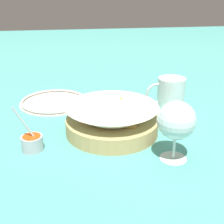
% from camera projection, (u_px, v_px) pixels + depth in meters
% --- Properties ---
extents(ground_plane, '(4.00, 4.00, 0.00)m').
position_uv_depth(ground_plane, '(118.00, 134.00, 0.89)').
color(ground_plane, teal).
extents(food_basket, '(0.26, 0.26, 0.09)m').
position_uv_depth(food_basket, '(112.00, 121.00, 0.88)').
color(food_basket, tan).
rests_on(food_basket, ground_plane).
extents(sauce_cup, '(0.07, 0.06, 0.12)m').
position_uv_depth(sauce_cup, '(32.00, 142.00, 0.80)').
color(sauce_cup, '#B7B7BC').
rests_on(sauce_cup, ground_plane).
extents(wine_glass, '(0.09, 0.09, 0.15)m').
position_uv_depth(wine_glass, '(176.00, 122.00, 0.73)').
color(wine_glass, silver).
rests_on(wine_glass, ground_plane).
extents(beer_mug, '(0.13, 0.09, 0.11)m').
position_uv_depth(beer_mug, '(170.00, 94.00, 1.05)').
color(beer_mug, silver).
rests_on(beer_mug, ground_plane).
extents(side_plate, '(0.24, 0.24, 0.01)m').
position_uv_depth(side_plate, '(54.00, 101.00, 1.10)').
color(side_plate, silver).
rests_on(side_plate, ground_plane).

